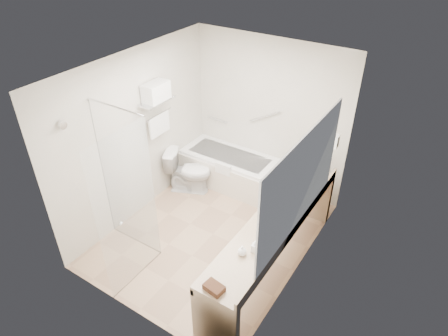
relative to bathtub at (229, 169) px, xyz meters
The scene contains 25 objects.
floor 1.36m from the bathtub, 68.05° to the right, with size 3.20×3.20×0.00m, color tan.
ceiling 2.59m from the bathtub, 68.05° to the right, with size 2.60×3.20×0.10m, color silver.
wall_back 1.15m from the bathtub, 35.84° to the left, with size 2.60×0.10×2.50m, color beige.
wall_front 3.04m from the bathtub, 80.02° to the right, with size 2.60×0.10×2.50m, color beige.
wall_left 1.77m from the bathtub, 122.86° to the right, with size 0.10×3.20×2.50m, color beige.
wall_right 2.39m from the bathtub, 34.55° to the right, with size 0.10×3.20×2.50m, color beige.
bathtub is the anchor object (origin of this frame).
grab_bar_short 0.87m from the bathtub, 144.55° to the left, with size 0.03×0.03×0.40m, color silver.
grab_bar_long 1.12m from the bathtub, 35.51° to the left, with size 0.03×0.03×0.60m, color silver.
shower_enclosure 2.31m from the bathtub, 93.47° to the right, with size 0.96×0.91×2.11m.
towel_shelf 1.85m from the bathtub, 127.02° to the right, with size 0.24×0.55×0.81m.
vanity_counter 2.09m from the bathtub, 42.35° to the right, with size 0.55×2.70×0.95m.
sink 1.92m from the bathtub, 32.47° to the right, with size 0.40×0.52×0.14m, color white.
faucet 2.07m from the bathtub, 30.20° to the right, with size 0.03×0.03×0.14m, color silver.
mirror 2.60m from the bathtub, 37.82° to the right, with size 0.02×2.00×1.20m, color #A8ADB4.
hairdryer_unit 2.12m from the bathtub, ahead, with size 0.08×0.10×0.18m, color white.
toilet 0.71m from the bathtub, 129.87° to the right, with size 0.42×0.74×0.73m, color white.
amenity_basket 3.09m from the bathtub, 60.75° to the right, with size 0.20×0.13×0.07m, color #472719.
soap_bottle_a 2.58m from the bathtub, 51.55° to the right, with size 0.07×0.15×0.07m, color white.
soap_bottle_b 2.62m from the bathtub, 54.79° to the right, with size 0.10×0.13×0.10m, color white.
water_bottle_left 1.85m from the bathtub, 26.21° to the right, with size 0.07×0.07×0.22m.
water_bottle_mid 1.65m from the bathtub, ahead, with size 0.06×0.06×0.21m.
water_bottle_right 1.69m from the bathtub, ahead, with size 0.06×0.06×0.19m.
drinking_glass_near 1.86m from the bathtub, 40.52° to the right, with size 0.07×0.07×0.09m, color silver.
drinking_glass_far 2.05m from the bathtub, 38.73° to the right, with size 0.06×0.06×0.08m, color silver.
Camera 1 is at (2.48, -3.55, 4.06)m, focal length 32.00 mm.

